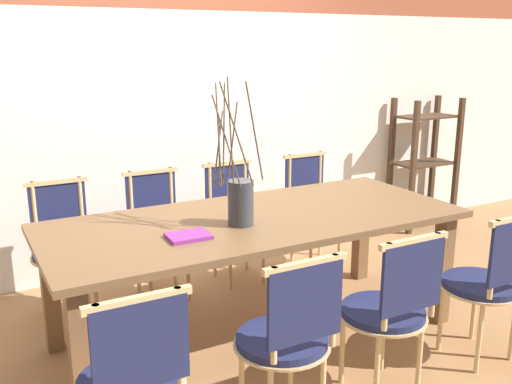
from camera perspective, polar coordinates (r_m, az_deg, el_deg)
name	(u,v)px	position (r m, az deg, el deg)	size (l,w,h in m)	color
ground_plane	(256,334)	(3.59, 0.00, -14.00)	(16.00, 16.00, 0.00)	#9E7047
wall_rear	(168,60)	(4.42, -8.81, 12.90)	(12.00, 0.06, 3.20)	white
dining_table	(256,232)	(3.33, 0.00, -4.01)	(2.43, 1.02, 0.75)	brown
chair_near_leftend	(133,378)	(2.35, -12.19, -17.69)	(0.44, 0.44, 0.87)	#1E234C
chair_near_left	(288,335)	(2.59, 3.18, -14.08)	(0.44, 0.44, 0.87)	#1E234C
chair_near_center	(390,307)	(2.90, 13.22, -11.11)	(0.44, 0.44, 0.87)	#1E234C
chair_near_right	(489,279)	(3.38, 22.23, -8.09)	(0.44, 0.44, 0.87)	#1E234C
chair_far_leftend	(65,243)	(3.87, -18.59, -4.89)	(0.44, 0.44, 0.87)	#1E234C
chair_far_left	(159,229)	(4.01, -9.70, -3.63)	(0.44, 0.44, 0.87)	#1E234C
chair_far_center	(235,217)	(4.22, -2.07, -2.47)	(0.44, 0.44, 0.87)	#1E234C
chair_far_right	(313,204)	(4.56, 5.73, -1.24)	(0.44, 0.44, 0.87)	#1E234C
vase_centerpiece	(240,199)	(3.12, -1.60, -0.75)	(0.30, 0.31, 0.81)	#33383D
book_stack	(188,236)	(2.97, -6.77, -4.40)	(0.22, 0.17, 0.02)	#842D8C
shelving_rack	(424,163)	(5.67, 16.42, 2.75)	(0.60, 0.35, 1.23)	#422D1E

